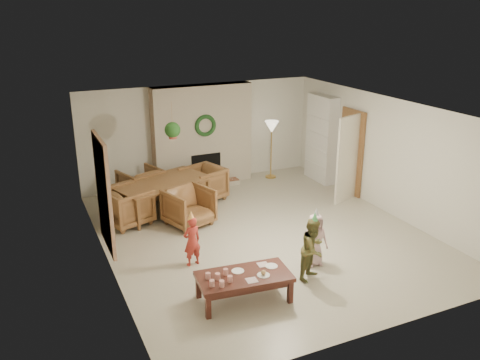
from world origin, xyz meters
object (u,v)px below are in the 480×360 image
dining_chair_far (141,185)px  child_pink (315,240)px  dining_table (164,197)px  dining_chair_near (189,207)px  child_red (192,241)px  dining_chair_left (128,206)px  child_plaid (313,249)px  coffee_table_top (244,277)px  dining_chair_right (204,184)px

dining_chair_far → child_pink: 4.65m
dining_table → dining_chair_far: dining_chair_far is taller
dining_chair_near → child_red: child_red is taller
dining_chair_left → child_plaid: size_ratio=0.82×
child_red → child_plaid: 2.08m
dining_chair_left → coffee_table_top: 3.70m
dining_chair_far → child_pink: bearing=97.0°
dining_chair_left → child_plaid: child_plaid is taller
dining_table → dining_chair_far: (-0.29, 0.85, 0.04)m
dining_chair_near → child_plaid: bearing=-86.7°
dining_chair_near → child_plaid: (1.16, -2.87, 0.13)m
dining_chair_far → coffee_table_top: 4.73m
child_plaid → child_pink: size_ratio=1.12×
dining_chair_left → child_pink: child_pink is taller
dining_chair_near → child_plaid: child_plaid is taller
dining_chair_right → child_red: 3.11m
dining_chair_near → dining_chair_right: bearing=38.7°
dining_table → coffee_table_top: size_ratio=1.43×
dining_chair_far → dining_chair_right: size_ratio=1.00×
dining_chair_far → dining_table: bearing=90.0°
dining_chair_left → child_pink: (2.58, -3.05, 0.08)m
dining_chair_far → coffee_table_top: bearing=76.4°
child_pink → dining_chair_near: bearing=127.1°
dining_chair_far → dining_chair_near: bearing=90.0°
dining_chair_right → dining_chair_left: bearing=-90.0°
dining_table → child_red: size_ratio=2.26×
dining_chair_far → dining_chair_right: same height
child_pink → child_plaid: bearing=-119.4°
dining_chair_right → child_red: (-1.28, -2.84, 0.06)m
child_red → child_pink: bearing=145.6°
coffee_table_top → child_plaid: size_ratio=1.34×
coffee_table_top → child_plaid: (1.32, 0.14, 0.13)m
dining_table → child_pink: (1.73, -3.34, 0.11)m
dining_chair_far → child_red: (0.07, -3.33, 0.06)m
dining_table → child_plaid: 3.99m
dining_chair_right → child_red: size_ratio=0.96×
dining_chair_far → dining_chair_left: 1.27m
child_pink → dining_chair_right: bearing=107.3°
dining_table → coffee_table_top: 3.86m
dining_chair_far → child_red: bearing=72.5°
dining_chair_left → coffee_table_top: bearing=176.6°
dining_table → dining_chair_right: 1.12m
dining_chair_near → dining_chair_far: same height
dining_chair_right → child_pink: 3.76m
dining_table → dining_chair_near: dining_chair_near is taller
dining_chair_left → child_pink: bearing=-158.6°
dining_chair_right → coffee_table_top: 4.32m
dining_table → child_red: 2.49m
dining_chair_near → child_red: (-0.50, -1.63, 0.06)m
child_red → dining_chair_left: bearing=-84.4°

